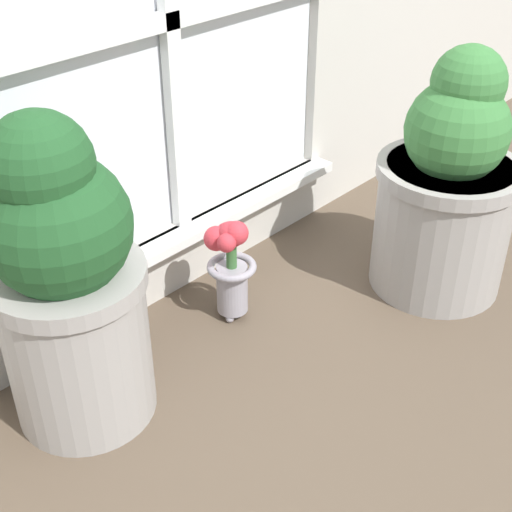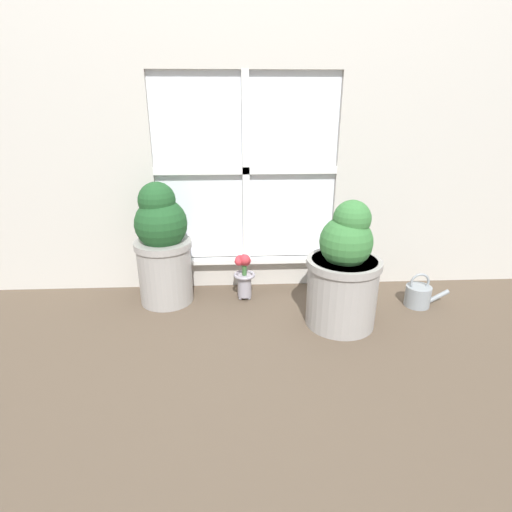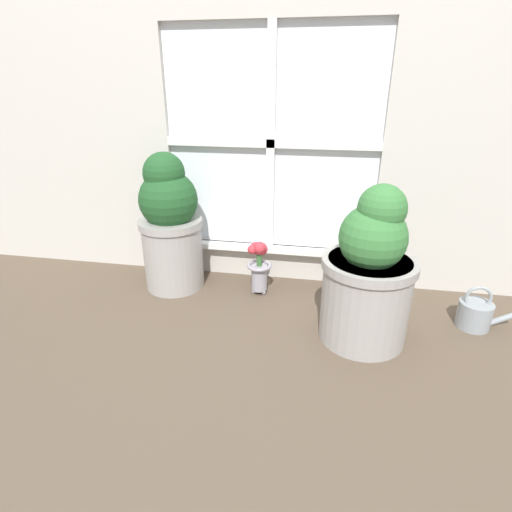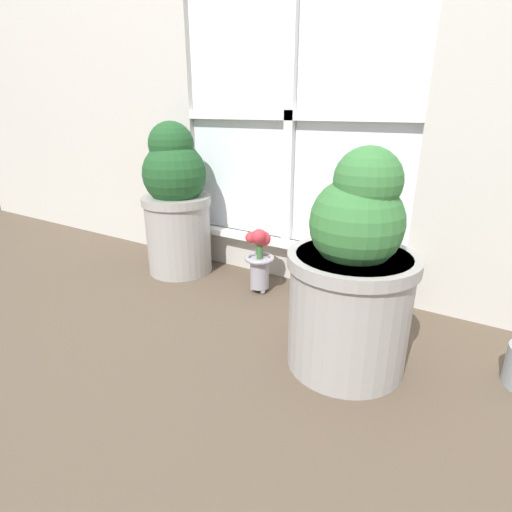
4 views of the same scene
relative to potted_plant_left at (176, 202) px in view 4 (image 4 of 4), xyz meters
The scene contains 4 objects.
ground_plane 0.66m from the potted_plant_left, 44.31° to the right, with size 10.00×10.00×0.00m, color brown.
potted_plant_left is the anchor object (origin of this frame).
potted_plant_right 0.88m from the potted_plant_left, 17.88° to the right, with size 0.33×0.33×0.58m.
flower_vase 0.43m from the potted_plant_left, ahead, with size 0.11×0.11×0.25m.
Camera 4 is at (0.70, -0.78, 0.66)m, focal length 28.00 mm.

